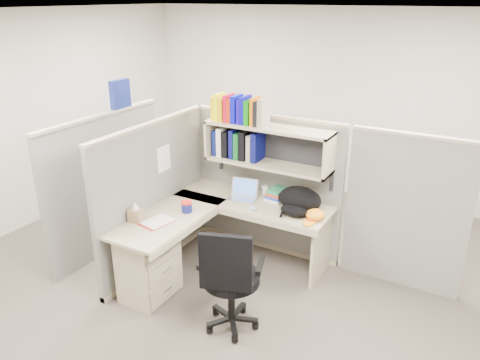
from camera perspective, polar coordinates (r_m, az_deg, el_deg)
The scene contains 14 objects.
ground at distance 5.06m, azimuth -1.58°, elevation -12.46°, with size 6.00×6.00×0.00m, color #3A342D.
room_shell at distance 4.36m, azimuth -1.79°, elevation 5.46°, with size 6.00×6.00×6.00m.
cubicle at distance 5.14m, azimuth -2.61°, elevation -0.38°, with size 3.79×1.84×1.95m.
desk at distance 4.82m, azimuth -7.61°, elevation -8.35°, with size 1.74×1.75×0.73m.
laptop at distance 5.13m, azimuth 0.24°, elevation -1.27°, with size 0.30×0.30×0.22m, color #B9BABE, non-canonical shape.
backpack at distance 4.83m, azimuth 7.03°, elevation -2.58°, with size 0.45×0.35×0.27m, color black, non-canonical shape.
orange_cap at distance 4.76m, azimuth 9.15°, elevation -4.18°, with size 0.19×0.22×0.11m, color orange, non-canonical shape.
snack_canister at distance 4.89m, azimuth -6.51°, elevation -3.23°, with size 0.12×0.12×0.11m.
tissue_box at distance 4.77m, azimuth -12.60°, elevation -3.75°, with size 0.13×0.13×0.20m, color #907551, non-canonical shape.
mouse at distance 4.93m, azimuth 1.59°, elevation -3.45°, with size 0.08×0.06×0.03m, color #96A7D5.
paper_cup at distance 5.27m, azimuth 3.03°, elevation -1.29°, with size 0.08×0.08×0.11m, color white.
book_stack at distance 5.17m, azimuth 4.53°, elevation -1.70°, with size 0.19×0.25×0.12m, color slate, non-canonical shape.
loose_paper at distance 4.75m, azimuth -9.98°, elevation -4.98°, with size 0.22×0.30×0.00m, color silver, non-canonical shape.
task_chair at distance 4.24m, azimuth -1.17°, elevation -13.81°, with size 0.61×0.57×1.07m.
Camera 1 is at (2.17, -3.58, 2.84)m, focal length 35.00 mm.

